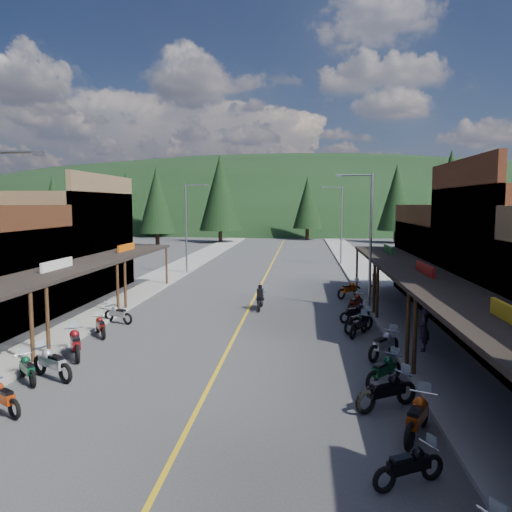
% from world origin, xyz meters
% --- Properties ---
extents(ground, '(220.00, 220.00, 0.00)m').
position_xyz_m(ground, '(0.00, 0.00, 0.00)').
color(ground, '#38383A').
rests_on(ground, ground).
extents(centerline, '(0.15, 90.00, 0.01)m').
position_xyz_m(centerline, '(0.00, 20.00, 0.01)').
color(centerline, gold).
rests_on(centerline, ground).
extents(sidewalk_west, '(3.40, 94.00, 0.15)m').
position_xyz_m(sidewalk_west, '(-8.70, 20.00, 0.07)').
color(sidewalk_west, gray).
rests_on(sidewalk_west, ground).
extents(sidewalk_east, '(3.40, 94.00, 0.15)m').
position_xyz_m(sidewalk_east, '(8.70, 20.00, 0.07)').
color(sidewalk_east, gray).
rests_on(sidewalk_east, ground).
extents(shop_west_3, '(10.90, 10.20, 8.20)m').
position_xyz_m(shop_west_3, '(-13.78, 11.30, 3.52)').
color(shop_west_3, brown).
rests_on(shop_west_3, ground).
extents(shop_east_3, '(10.90, 10.20, 6.20)m').
position_xyz_m(shop_east_3, '(13.75, 11.30, 2.53)').
color(shop_east_3, '#4C2D16').
rests_on(shop_east_3, ground).
extents(streetlight_1, '(2.16, 0.18, 8.00)m').
position_xyz_m(streetlight_1, '(-6.95, 22.00, 4.46)').
color(streetlight_1, gray).
rests_on(streetlight_1, ground).
extents(streetlight_2, '(2.16, 0.18, 8.00)m').
position_xyz_m(streetlight_2, '(6.95, 8.00, 4.46)').
color(streetlight_2, gray).
rests_on(streetlight_2, ground).
extents(streetlight_3, '(2.16, 0.18, 8.00)m').
position_xyz_m(streetlight_3, '(6.95, 30.00, 4.46)').
color(streetlight_3, gray).
rests_on(streetlight_3, ground).
extents(ridge_hill, '(310.00, 140.00, 60.00)m').
position_xyz_m(ridge_hill, '(0.00, 135.00, 0.00)').
color(ridge_hill, black).
rests_on(ridge_hill, ground).
extents(pine_0, '(5.04, 5.04, 11.00)m').
position_xyz_m(pine_0, '(-40.00, 62.00, 6.48)').
color(pine_0, black).
rests_on(pine_0, ground).
extents(pine_1, '(5.88, 5.88, 12.50)m').
position_xyz_m(pine_1, '(-24.00, 70.00, 7.24)').
color(pine_1, black).
rests_on(pine_1, ground).
extents(pine_2, '(6.72, 6.72, 14.00)m').
position_xyz_m(pine_2, '(-10.00, 58.00, 7.99)').
color(pine_2, black).
rests_on(pine_2, ground).
extents(pine_3, '(5.04, 5.04, 11.00)m').
position_xyz_m(pine_3, '(4.00, 66.00, 6.48)').
color(pine_3, black).
rests_on(pine_3, ground).
extents(pine_4, '(5.88, 5.88, 12.50)m').
position_xyz_m(pine_4, '(18.00, 60.00, 7.24)').
color(pine_4, black).
rests_on(pine_4, ground).
extents(pine_5, '(6.72, 6.72, 14.00)m').
position_xyz_m(pine_5, '(34.00, 72.00, 7.99)').
color(pine_5, black).
rests_on(pine_5, ground).
extents(pine_7, '(5.88, 5.88, 12.50)m').
position_xyz_m(pine_7, '(-32.00, 76.00, 7.24)').
color(pine_7, black).
rests_on(pine_7, ground).
extents(pine_8, '(4.48, 4.48, 10.00)m').
position_xyz_m(pine_8, '(-22.00, 40.00, 5.98)').
color(pine_8, black).
rests_on(pine_8, ground).
extents(pine_9, '(4.93, 4.93, 10.80)m').
position_xyz_m(pine_9, '(24.00, 45.00, 6.38)').
color(pine_9, black).
rests_on(pine_9, ground).
extents(pine_10, '(5.38, 5.38, 11.60)m').
position_xyz_m(pine_10, '(-18.00, 50.00, 6.78)').
color(pine_10, black).
rests_on(pine_10, ground).
extents(pine_11, '(5.82, 5.82, 12.40)m').
position_xyz_m(pine_11, '(20.00, 38.00, 7.19)').
color(pine_11, black).
rests_on(pine_11, ground).
extents(bike_west_4, '(2.00, 1.58, 1.11)m').
position_xyz_m(bike_west_4, '(-5.73, -7.73, 0.56)').
color(bike_west_4, '#C23A0D').
rests_on(bike_west_4, ground).
extents(bike_west_5, '(1.75, 1.80, 1.07)m').
position_xyz_m(bike_west_5, '(-6.43, -5.14, 0.54)').
color(bike_west_5, '#0D4428').
rests_on(bike_west_5, ground).
extents(bike_west_6, '(2.31, 1.79, 1.28)m').
position_xyz_m(bike_west_6, '(-5.73, -4.74, 0.64)').
color(bike_west_6, '#B0AEB4').
rests_on(bike_west_6, ground).
extents(bike_west_7, '(1.82, 2.39, 1.32)m').
position_xyz_m(bike_west_7, '(-6.03, -2.25, 0.66)').
color(bike_west_7, maroon).
rests_on(bike_west_7, ground).
extents(bike_west_8, '(1.55, 1.92, 1.08)m').
position_xyz_m(bike_west_8, '(-6.33, 1.02, 0.54)').
color(bike_west_8, '#64110D').
rests_on(bike_west_8, ground).
extents(bike_west_9, '(1.99, 1.39, 1.09)m').
position_xyz_m(bike_west_9, '(-6.45, 3.62, 0.54)').
color(bike_west_9, gray).
rests_on(bike_west_9, ground).
extents(bike_east_3, '(1.92, 1.42, 1.06)m').
position_xyz_m(bike_east_3, '(5.55, -10.55, 0.53)').
color(bike_east_3, black).
rests_on(bike_east_3, ground).
extents(bike_east_4, '(1.65, 2.35, 1.28)m').
position_xyz_m(bike_east_4, '(6.26, -8.18, 0.64)').
color(bike_east_4, '#A3390B').
rests_on(bike_east_4, ground).
extents(bike_east_5, '(2.30, 1.82, 1.28)m').
position_xyz_m(bike_east_5, '(5.75, -6.33, 0.64)').
color(bike_east_5, black).
rests_on(bike_east_5, ground).
extents(bike_east_6, '(1.86, 2.02, 1.18)m').
position_xyz_m(bike_east_6, '(6.00, -4.27, 0.59)').
color(bike_east_6, '#0B3A1F').
rests_on(bike_east_6, ground).
extents(bike_east_7, '(1.94, 2.17, 1.25)m').
position_xyz_m(bike_east_7, '(6.49, -1.18, 0.63)').
color(bike_east_7, '#A7A8AD').
rests_on(bike_east_7, ground).
extents(bike_east_8, '(1.49, 1.99, 1.10)m').
position_xyz_m(bike_east_8, '(5.86, 2.21, 0.55)').
color(bike_east_8, black).
rests_on(bike_east_8, ground).
extents(bike_east_9, '(1.96, 1.99, 1.20)m').
position_xyz_m(bike_east_9, '(5.95, 2.94, 0.60)').
color(bike_east_9, black).
rests_on(bike_east_9, ground).
extents(bike_east_10, '(1.93, 1.53, 1.08)m').
position_xyz_m(bike_east_10, '(5.98, 5.04, 0.54)').
color(bike_east_10, black).
rests_on(bike_east_10, ground).
extents(bike_east_11, '(1.66, 2.30, 1.26)m').
position_xyz_m(bike_east_11, '(6.24, 7.30, 0.63)').
color(bike_east_11, maroon).
rests_on(bike_east_11, ground).
extents(bike_east_12, '(2.10, 2.08, 1.27)m').
position_xyz_m(bike_east_12, '(6.31, 11.88, 0.63)').
color(bike_east_12, '#BE4B0D').
rests_on(bike_east_12, ground).
extents(rider_on_bike, '(0.75, 2.06, 1.55)m').
position_xyz_m(rider_on_bike, '(0.70, 7.72, 0.62)').
color(rider_on_bike, black).
rests_on(rider_on_bike, ground).
extents(pedestrian_east_a, '(0.58, 0.75, 1.85)m').
position_xyz_m(pedestrian_east_a, '(8.23, -0.49, 1.08)').
color(pedestrian_east_a, '#2A2131').
rests_on(pedestrian_east_a, sidewalk_east).
extents(pedestrian_east_b, '(0.91, 0.86, 1.64)m').
position_xyz_m(pedestrian_east_b, '(7.78, 10.98, 0.97)').
color(pedestrian_east_b, '#4D4230').
rests_on(pedestrian_east_b, sidewalk_east).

